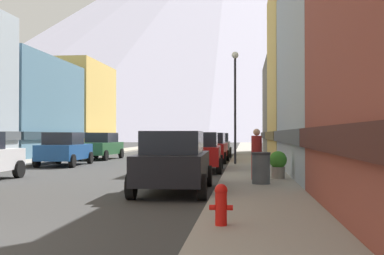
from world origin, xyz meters
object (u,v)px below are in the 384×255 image
object	(u,v)px
car_left_2	(65,149)
potted_plant_0	(278,164)
fire_hydrant_near	(221,203)
car_right_2	(211,147)
pedestrian_1	(257,156)
streetlamp_right	(235,90)
car_left_3	(101,146)
car_driving_0	(189,145)
car_right_1	(200,152)
car_driving_1	(200,142)
trash_bin_right	(261,168)
car_right_3	(218,145)
car_right_0	(174,161)

from	to	relation	value
car_left_2	potted_plant_0	distance (m)	13.45
fire_hydrant_near	car_right_2	bearing A→B (deg)	94.53
pedestrian_1	streetlamp_right	size ratio (longest dim) A/B	0.29
car_left_3	car_driving_0	distance (m)	7.33
car_right_1	car_driving_1	distance (m)	24.35
car_left_3	trash_bin_right	bearing A→B (deg)	-58.35
car_right_3	potted_plant_0	distance (m)	19.87
car_left_3	potted_plant_0	xyz separation A→B (m)	(10.80, -14.57, -0.23)
car_right_2	fire_hydrant_near	size ratio (longest dim) A/B	6.30
car_right_3	car_right_1	bearing A→B (deg)	-89.99
car_right_1	car_driving_1	world-z (taller)	same
car_right_2	fire_hydrant_near	bearing A→B (deg)	-85.47
car_left_2	pedestrian_1	size ratio (longest dim) A/B	2.60
car_driving_0	streetlamp_right	size ratio (longest dim) A/B	0.75
car_left_3	fire_hydrant_near	size ratio (longest dim) A/B	6.37
car_driving_0	potted_plant_0	distance (m)	20.27
fire_hydrant_near	potted_plant_0	distance (m)	8.98
car_left_3	trash_bin_right	xyz separation A→B (m)	(10.15, -16.46, -0.26)
pedestrian_1	streetlamp_right	xyz separation A→B (m)	(-0.90, 8.70, 3.04)
car_left_2	car_right_1	xyz separation A→B (m)	(7.60, -3.15, 0.00)
fire_hydrant_near	trash_bin_right	size ratio (longest dim) A/B	0.72
car_left_2	car_right_2	world-z (taller)	same
car_right_1	pedestrian_1	size ratio (longest dim) A/B	2.58
car_right_3	streetlamp_right	xyz separation A→B (m)	(1.55, -11.41, 3.09)
car_driving_0	pedestrian_1	distance (m)	20.57
car_right_2	trash_bin_right	bearing A→B (deg)	-79.58
potted_plant_0	car_right_2	bearing A→B (deg)	104.97
car_right_2	potted_plant_0	xyz separation A→B (m)	(3.20, -11.96, -0.23)
trash_bin_right	potted_plant_0	world-z (taller)	trash_bin_right
fire_hydrant_near	trash_bin_right	xyz separation A→B (m)	(0.90, 6.95, 0.12)
car_right_2	trash_bin_right	distance (m)	14.09
car_right_0	car_driving_0	size ratio (longest dim) A/B	1.01
car_right_0	fire_hydrant_near	world-z (taller)	car_right_0
car_driving_1	trash_bin_right	size ratio (longest dim) A/B	4.49
car_right_0	car_driving_0	world-z (taller)	same
car_driving_1	car_left_2	bearing A→B (deg)	-104.35
car_right_0	trash_bin_right	xyz separation A→B (m)	(2.55, 1.27, -0.26)
car_right_2	streetlamp_right	world-z (taller)	streetlamp_right
car_right_1	fire_hydrant_near	bearing A→B (deg)	-83.14
trash_bin_right	streetlamp_right	bearing A→B (deg)	95.66
car_driving_0	car_left_3	bearing A→B (deg)	-137.42
car_driving_0	fire_hydrant_near	size ratio (longest dim) A/B	6.25
car_left_2	pedestrian_1	distance (m)	13.17
car_right_0	fire_hydrant_near	bearing A→B (deg)	-73.82
car_right_2	streetlamp_right	xyz separation A→B (m)	(1.55, -3.77, 3.09)
streetlamp_right	car_right_1	bearing A→B (deg)	-114.91
car_right_0	streetlamp_right	distance (m)	11.87
car_right_2	car_left_2	bearing A→B (deg)	-152.51
car_right_2	fire_hydrant_near	xyz separation A→B (m)	(1.65, -20.81, -0.37)
car_driving_0	potted_plant_0	bearing A→B (deg)	-74.55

